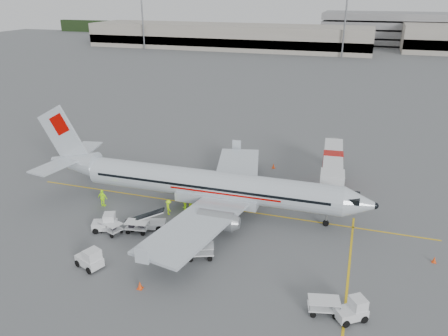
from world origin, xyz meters
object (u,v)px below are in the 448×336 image
(belt_loader, at_px, (146,216))
(jet_bridge, at_px, (332,169))
(tug_mid, at_px, (89,257))
(tug_aft, at_px, (104,222))
(tug_fore, at_px, (351,309))
(aircraft, at_px, (210,167))

(belt_loader, bearing_deg, jet_bridge, 28.16)
(belt_loader, xyz_separation_m, tug_mid, (-1.63, -7.27, -0.39))
(belt_loader, height_order, tug_aft, belt_loader)
(tug_fore, distance_m, tug_aft, 23.99)
(tug_aft, bearing_deg, tug_fore, -34.40)
(aircraft, bearing_deg, belt_loader, -130.00)
(tug_fore, xyz_separation_m, tug_mid, (-21.29, -0.17, 0.06))
(aircraft, relative_size, tug_aft, 15.51)
(jet_bridge, distance_m, belt_loader, 22.94)
(belt_loader, relative_size, tug_fore, 2.18)
(jet_bridge, relative_size, belt_loader, 3.18)
(jet_bridge, bearing_deg, tug_aft, -142.14)
(jet_bridge, relative_size, tug_aft, 6.59)
(aircraft, distance_m, tug_mid, 14.91)
(aircraft, relative_size, jet_bridge, 2.35)
(aircraft, height_order, tug_mid, aircraft)
(jet_bridge, xyz_separation_m, tug_fore, (3.45, -23.32, -1.14))
(aircraft, height_order, jet_bridge, aircraft)
(tug_mid, distance_m, tug_aft, 6.01)
(tug_fore, relative_size, tug_aft, 0.95)
(tug_fore, xyz_separation_m, tug_aft, (-23.36, 5.47, 0.04))
(belt_loader, distance_m, tug_mid, 7.46)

